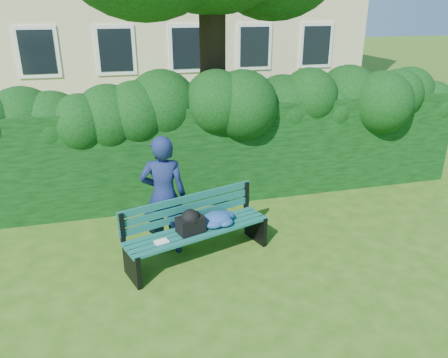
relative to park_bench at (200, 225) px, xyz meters
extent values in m
plane|color=#315911|center=(0.49, -0.07, -0.50)|extent=(80.00, 80.00, 0.00)
cube|color=white|center=(-3.11, 9.91, 1.50)|extent=(1.30, 0.08, 1.60)
cube|color=black|center=(-3.11, 9.87, 1.50)|extent=(1.05, 0.04, 1.35)
cube|color=white|center=(-0.71, 9.91, 1.50)|extent=(1.30, 0.08, 1.60)
cube|color=black|center=(-0.71, 9.87, 1.50)|extent=(1.05, 0.04, 1.35)
cube|color=white|center=(1.69, 9.91, 1.50)|extent=(1.30, 0.08, 1.60)
cube|color=black|center=(1.69, 9.87, 1.50)|extent=(1.05, 0.04, 1.35)
cube|color=white|center=(4.09, 9.91, 1.50)|extent=(1.30, 0.08, 1.60)
cube|color=black|center=(4.09, 9.87, 1.50)|extent=(1.05, 0.04, 1.35)
cube|color=white|center=(6.49, 9.91, 1.50)|extent=(1.30, 0.08, 1.60)
cube|color=black|center=(6.49, 9.87, 1.50)|extent=(1.05, 0.04, 1.35)
cube|color=black|center=(0.49, 2.13, 0.40)|extent=(10.00, 1.00, 1.80)
cylinder|color=black|center=(0.86, 2.73, 1.97)|extent=(0.48, 0.48, 4.93)
cube|color=#0F4B41|center=(0.01, -0.23, -0.05)|extent=(2.04, 0.72, 0.04)
cube|color=#0F4B41|center=(-0.02, -0.12, -0.05)|extent=(2.04, 0.72, 0.04)
cube|color=#0F4B41|center=(-0.06, 0.00, -0.05)|extent=(2.04, 0.72, 0.04)
cube|color=#0F4B41|center=(-0.10, 0.11, -0.05)|extent=(2.04, 0.72, 0.04)
cube|color=#0F4B41|center=(-0.12, 0.19, 0.08)|extent=(2.02, 0.66, 0.10)
cube|color=#0F4B41|center=(-0.12, 0.20, 0.21)|extent=(2.02, 0.66, 0.10)
cube|color=#0F4B41|center=(-0.13, 0.21, 0.34)|extent=(2.02, 0.66, 0.10)
cube|color=black|center=(-1.00, -0.36, -0.28)|extent=(0.21, 0.50, 0.44)
cube|color=black|center=(-1.08, -0.11, 0.15)|extent=(0.08, 0.08, 0.45)
cube|color=black|center=(-0.98, -0.41, -0.06)|extent=(0.18, 0.42, 0.05)
cube|color=black|center=(0.91, 0.24, -0.28)|extent=(0.21, 0.50, 0.44)
cube|color=black|center=(0.84, 0.49, 0.15)|extent=(0.08, 0.08, 0.45)
cube|color=black|center=(0.93, 0.19, -0.06)|extent=(0.18, 0.42, 0.05)
cube|color=white|center=(-0.59, -0.28, -0.02)|extent=(0.21, 0.18, 0.02)
cube|color=black|center=(-0.16, -0.10, 0.08)|extent=(0.42, 0.34, 0.23)
imported|color=#162150|center=(-0.46, 0.28, 0.39)|extent=(0.71, 0.53, 1.77)
camera|label=1|loc=(-1.08, -5.38, 2.91)|focal=35.00mm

